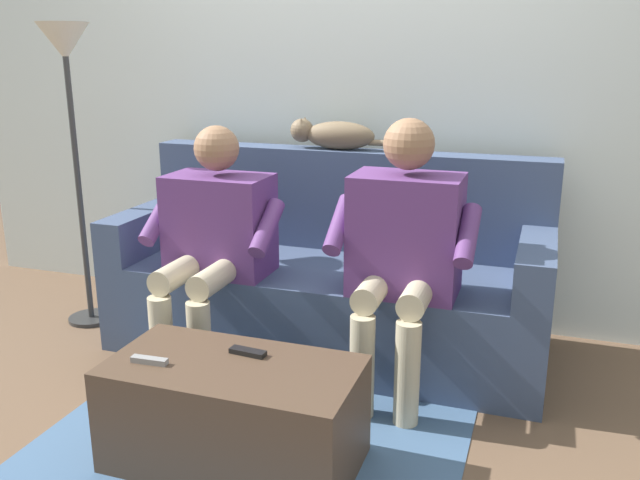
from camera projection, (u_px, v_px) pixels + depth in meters
ground_plane at (273, 415)px, 2.70m from camera, size 8.00×8.00×0.00m
back_wall at (360, 92)px, 3.49m from camera, size 4.90×0.06×2.40m
couch at (330, 282)px, 3.29m from camera, size 2.05×0.79×0.93m
coffee_table at (234, 414)px, 2.35m from camera, size 0.87×0.45×0.38m
person_left_seated at (403, 242)px, 2.74m from camera, size 0.60×0.51×1.16m
person_right_seated at (214, 233)px, 3.00m from camera, size 0.61×0.58×1.10m
cat_on_backrest at (333, 134)px, 3.36m from camera, size 0.59×0.13×0.15m
remote_gray at (149, 360)px, 2.30m from camera, size 0.13×0.04×0.02m
remote_black at (248, 352)px, 2.37m from camera, size 0.14×0.05×0.02m
floor_rug at (250, 442)px, 2.51m from camera, size 1.55×1.48×0.01m
floor_lamp at (68, 81)px, 3.31m from camera, size 0.25×0.25×1.54m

